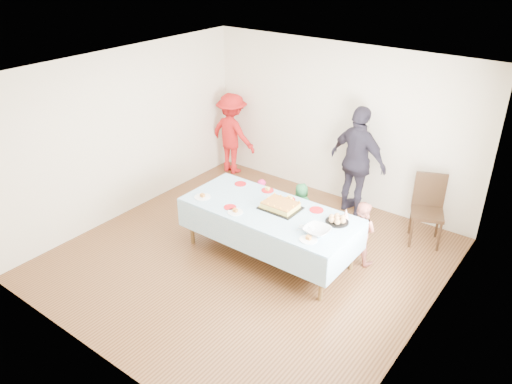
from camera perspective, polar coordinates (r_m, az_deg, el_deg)
ground at (r=7.33m, az=-0.82°, el=-7.53°), size 5.00×5.00×0.00m
room_walls at (r=6.45m, az=-0.52°, el=5.33°), size 5.04×5.04×2.72m
party_table at (r=7.00m, az=1.50°, el=-2.35°), size 2.50×1.10×0.78m
birthday_cake at (r=6.97m, az=2.81°, el=-1.57°), size 0.54×0.42×0.10m
rolls_tray at (r=6.72m, az=9.25°, el=-3.15°), size 0.32×0.32×0.09m
punch_bowl at (r=6.44m, az=7.00°, el=-4.40°), size 0.34×0.34×0.08m
party_hat at (r=6.81m, az=10.24°, el=-2.44°), size 0.09×0.09×0.15m
fork_pile at (r=6.49m, az=5.73°, el=-4.14°), size 0.24×0.18×0.07m
plate_red_far_a at (r=7.66m, az=-1.80°, el=0.94°), size 0.18×0.18×0.01m
plate_red_far_b at (r=7.46m, az=1.33°, el=0.19°), size 0.19×0.19×0.01m
plate_red_far_c at (r=7.22m, az=3.88°, el=-0.84°), size 0.16×0.16×0.01m
plate_red_far_d at (r=6.98m, az=6.93°, el=-2.05°), size 0.20×0.20×0.01m
plate_red_near at (r=7.01m, az=-2.98°, el=-1.75°), size 0.18×0.18×0.01m
plate_white_left at (r=7.31m, az=-6.13°, el=-0.57°), size 0.24×0.24×0.01m
plate_white_mid at (r=6.89m, az=-2.39°, el=-2.30°), size 0.22×0.22×0.01m
plate_white_right at (r=6.32m, az=6.00°, el=-5.42°), size 0.23×0.23×0.01m
dining_chair at (r=7.89m, az=19.06°, el=-1.40°), size 0.60×0.60×1.07m
toddler_left at (r=7.95m, az=0.65°, el=-1.12°), size 0.29×0.19×0.80m
toddler_mid at (r=7.92m, az=5.15°, el=-1.55°), size 0.40×0.28×0.75m
toddler_right at (r=7.17m, az=11.83°, el=-4.51°), size 0.47×0.37×0.95m
adult_left at (r=9.66m, az=-2.74°, el=6.68°), size 1.03×0.61×1.57m
adult_right at (r=8.26m, az=11.56°, el=3.44°), size 1.15×0.67×1.84m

